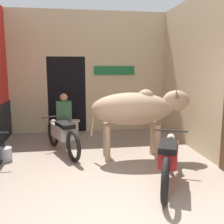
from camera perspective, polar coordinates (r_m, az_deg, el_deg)
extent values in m
plane|color=gray|center=(3.52, 0.80, -22.18)|extent=(30.00, 30.00, 0.00)
cube|color=#C6B289|center=(7.70, -5.24, 16.58)|extent=(4.43, 0.18, 1.26)
cube|color=#C6B289|center=(7.76, -17.64, 3.51)|extent=(1.04, 0.18, 2.15)
cube|color=#C6B289|center=(7.82, 2.72, 4.00)|extent=(2.32, 0.18, 2.15)
cube|color=black|center=(8.03, -9.76, 4.02)|extent=(1.07, 0.90, 2.15)
cube|color=#196633|center=(7.62, 0.52, 9.04)|extent=(1.17, 0.03, 0.25)
cube|color=#C6B289|center=(5.95, 19.53, 7.71)|extent=(0.18, 4.60, 3.41)
ellipsoid|color=tan|center=(5.30, 4.28, 0.71)|extent=(1.66, 0.74, 0.65)
ellipsoid|color=tan|center=(5.32, 7.36, 3.62)|extent=(0.32, 0.28, 0.24)
cylinder|color=tan|center=(5.49, 12.05, 1.38)|extent=(0.44, 0.32, 0.43)
ellipsoid|color=tan|center=(5.53, 13.76, 2.47)|extent=(0.57, 0.37, 0.42)
cylinder|color=tan|center=(5.24, -4.15, -1.87)|extent=(0.13, 0.05, 0.64)
cylinder|color=tan|center=(5.74, 8.84, -5.54)|extent=(0.11, 0.11, 0.71)
cylinder|color=tan|center=(5.39, 9.94, -6.59)|extent=(0.11, 0.11, 0.71)
cylinder|color=tan|center=(5.55, -1.39, -5.95)|extent=(0.11, 0.11, 0.71)
cylinder|color=tan|center=(5.19, -0.97, -7.08)|extent=(0.11, 0.11, 0.71)
cone|color=#473D33|center=(5.63, 12.86, 4.22)|extent=(0.07, 0.15, 0.20)
cone|color=#473D33|center=(5.36, 13.91, 3.91)|extent=(0.07, 0.15, 0.20)
torus|color=black|center=(3.77, 11.51, -14.45)|extent=(0.34, 0.62, 0.65)
torus|color=black|center=(5.01, 12.63, -8.30)|extent=(0.34, 0.62, 0.65)
cube|color=maroon|center=(4.33, 12.24, -8.83)|extent=(0.56, 0.78, 0.28)
cube|color=black|center=(4.09, 12.16, -7.31)|extent=(0.48, 0.64, 0.09)
cylinder|color=black|center=(4.76, 12.72, -4.00)|extent=(0.54, 0.27, 0.03)
sphere|color=silver|center=(4.89, 12.71, -5.50)|extent=(0.15, 0.15, 0.15)
torus|color=black|center=(5.27, -8.40, -7.36)|extent=(0.31, 0.62, 0.63)
torus|color=black|center=(6.40, -12.70, -4.42)|extent=(0.31, 0.62, 0.63)
cube|color=#9E9993|center=(5.79, -10.82, -4.17)|extent=(0.52, 0.74, 0.28)
cube|color=black|center=(5.57, -10.21, -2.78)|extent=(0.45, 0.61, 0.09)
cylinder|color=black|center=(6.18, -12.45, -0.94)|extent=(0.55, 0.25, 0.03)
sphere|color=silver|center=(6.29, -12.65, -2.19)|extent=(0.15, 0.15, 0.15)
cube|color=#3D3842|center=(6.92, -10.29, -4.11)|extent=(0.27, 0.14, 0.43)
cube|color=#3D3842|center=(6.95, -10.34, -1.80)|extent=(0.27, 0.32, 0.11)
cube|color=#386B42|center=(6.98, -10.39, 0.30)|extent=(0.39, 0.20, 0.49)
sphere|color=tan|center=(6.93, -10.48, 3.15)|extent=(0.20, 0.20, 0.20)
cylinder|color=beige|center=(7.24, -8.15, -3.59)|extent=(0.21, 0.21, 0.40)
cylinder|color=beige|center=(7.19, -8.19, -1.91)|extent=(0.30, 0.30, 0.04)
cylinder|color=#A8A8B2|center=(5.75, -22.23, -8.48)|extent=(0.26, 0.26, 0.26)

